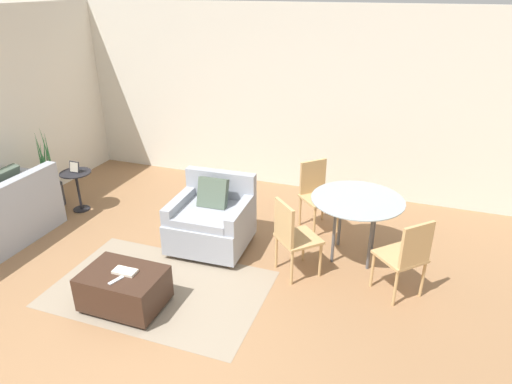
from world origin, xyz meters
name	(u,v)px	position (x,y,z in m)	size (l,w,h in m)	color
ground_plane	(125,339)	(0.00, 0.00, 0.00)	(20.00, 20.00, 0.00)	#936B47
wall_back	(263,98)	(0.00, 3.93, 1.38)	(12.00, 0.06, 2.75)	silver
area_rug	(160,288)	(-0.09, 0.78, 0.00)	(2.25, 1.45, 0.01)	gray
armchair	(212,220)	(0.08, 1.78, 0.35)	(0.93, 0.90, 0.88)	#999EA8
ottoman	(124,288)	(-0.26, 0.41, 0.22)	(0.79, 0.56, 0.40)	#382319
book_stack	(125,271)	(-0.23, 0.42, 0.42)	(0.24, 0.13, 0.03)	beige
tv_remote_primary	(116,280)	(-0.23, 0.28, 0.41)	(0.09, 0.16, 0.01)	#B7B7BC
potted_plant	(51,187)	(-2.61, 2.03, 0.29)	(0.33, 0.33, 1.22)	#333338
side_table	(77,184)	(-2.12, 2.04, 0.41)	(0.43, 0.43, 0.58)	black
picture_frame	(74,167)	(-2.12, 2.04, 0.66)	(0.15, 0.06, 0.16)	black
dining_table	(357,206)	(1.76, 2.12, 0.67)	(1.06, 1.06, 0.76)	#99A8AD
dining_chair_near_left	(292,234)	(1.16, 1.52, 0.52)	(0.59, 0.59, 0.90)	tan
dining_chair_near_right	(407,254)	(2.36, 1.52, 0.52)	(0.59, 0.59, 0.90)	tan
dining_chair_far_left	(316,190)	(1.16, 2.72, 0.52)	(0.59, 0.59, 0.90)	tan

